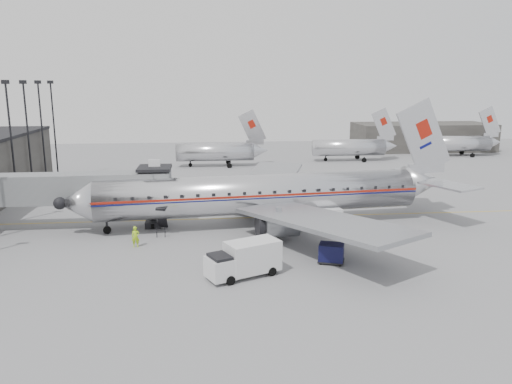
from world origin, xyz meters
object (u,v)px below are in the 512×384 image
at_px(baggage_cart_navy, 331,253).
at_px(ramp_worker, 136,237).
at_px(airliner, 268,194).
at_px(service_van, 244,259).
at_px(baggage_cart_white, 330,216).

xyz_separation_m(baggage_cart_navy, ramp_worker, (-16.98, 5.90, 0.09)).
xyz_separation_m(airliner, service_van, (-3.63, -14.36, -1.92)).
bearing_deg(airliner, ramp_worker, -160.44).
distance_m(service_van, baggage_cart_white, 16.72).
relative_size(airliner, service_van, 6.77).
relative_size(service_van, baggage_cart_white, 2.32).
bearing_deg(baggage_cart_navy, baggage_cart_white, 96.47).
bearing_deg(airliner, service_van, -110.17).
xyz_separation_m(airliner, ramp_worker, (-13.07, -6.25, -2.38)).
distance_m(airliner, ramp_worker, 14.68).
bearing_deg(ramp_worker, baggage_cart_navy, -22.80).
bearing_deg(baggage_cart_navy, service_van, -143.88).
relative_size(airliner, ramp_worker, 21.50).
xyz_separation_m(baggage_cart_navy, baggage_cart_white, (2.62, 11.06, 0.11)).
height_order(airliner, ramp_worker, airliner).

